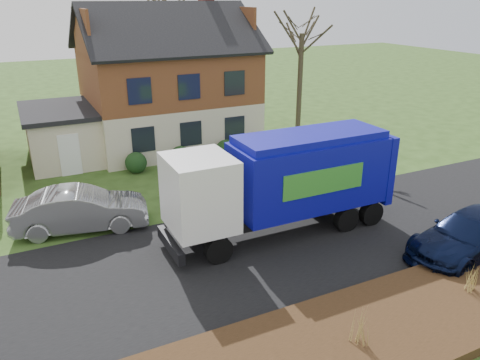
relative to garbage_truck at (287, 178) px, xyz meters
name	(u,v)px	position (x,y,z in m)	size (l,w,h in m)	color
ground	(241,254)	(-2.29, -0.84, -2.16)	(120.00, 120.00, 0.00)	#2B4517
road	(241,254)	(-2.29, -0.84, -2.15)	(80.00, 7.00, 0.02)	black
mulch_verge	(334,347)	(-2.29, -6.14, -2.01)	(80.00, 3.50, 0.30)	black
main_house	(159,77)	(-0.80, 13.06, 1.86)	(12.95, 8.95, 9.26)	beige
garbage_truck	(287,178)	(0.00, 0.00, 0.00)	(8.77, 2.40, 3.75)	black
silver_sedan	(81,210)	(-6.93, 3.56, -1.35)	(1.72, 4.94, 1.63)	#93969A
navy_wagon	(470,235)	(4.80, -4.23, -1.42)	(2.08, 5.12, 1.48)	black
tree_front_east	(303,14)	(6.54, 9.44, 5.32)	(3.31, 3.31, 9.20)	#3B3423
grass_clump_mid	(362,326)	(-1.70, -6.42, -1.39)	(0.34, 0.28, 0.95)	#9B8044
grass_clump_east	(472,278)	(2.64, -6.06, -1.45)	(0.33, 0.28, 0.84)	tan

